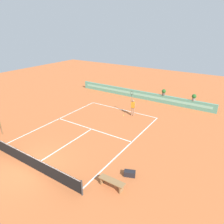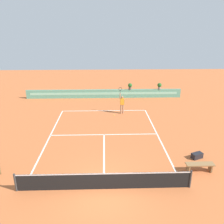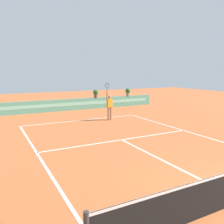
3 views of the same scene
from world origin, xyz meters
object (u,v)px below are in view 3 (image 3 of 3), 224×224
potted_plant_right (96,93)px  potted_plant_far_right (128,92)px  tennis_player (109,105)px  tennis_ball_near_baseline (103,122)px

potted_plant_right → potted_plant_far_right: (3.44, 0.00, 0.00)m
tennis_player → potted_plant_right: 5.49m
tennis_player → potted_plant_far_right: (4.75, 5.32, 0.36)m
potted_plant_right → tennis_player: bearing=-103.8°
tennis_player → potted_plant_right: tennis_player is taller
tennis_ball_near_baseline → potted_plant_far_right: 8.18m
tennis_player → potted_plant_far_right: bearing=48.2°
tennis_ball_near_baseline → potted_plant_far_right: size_ratio=0.09×
potted_plant_right → potted_plant_far_right: 3.44m
tennis_ball_near_baseline → potted_plant_right: 6.38m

